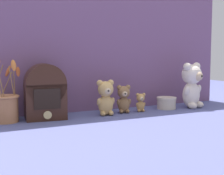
# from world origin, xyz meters

# --- Properties ---
(ground_plane) EXTENTS (4.00, 4.00, 0.00)m
(ground_plane) POSITION_xyz_m (0.00, 0.00, 0.00)
(ground_plane) COLOR #4C5184
(backdrop_wall) EXTENTS (1.63, 0.02, 0.69)m
(backdrop_wall) POSITION_xyz_m (0.00, 0.17, 0.35)
(backdrop_wall) COLOR #704C70
(backdrop_wall) RESTS_ON ground
(teddy_bear_large) EXTENTS (0.15, 0.14, 0.27)m
(teddy_bear_large) POSITION_xyz_m (0.52, -0.01, 0.14)
(teddy_bear_large) COLOR beige
(teddy_bear_large) RESTS_ON ground
(teddy_bear_medium) EXTENTS (0.10, 0.10, 0.19)m
(teddy_bear_medium) POSITION_xyz_m (-0.05, 0.00, 0.10)
(teddy_bear_medium) COLOR tan
(teddy_bear_medium) RESTS_ON ground
(teddy_bear_small) EXTENTS (0.09, 0.08, 0.15)m
(teddy_bear_small) POSITION_xyz_m (0.07, 0.02, 0.08)
(teddy_bear_small) COLOR olive
(teddy_bear_small) RESTS_ON ground
(teddy_bear_tiny) EXTENTS (0.06, 0.05, 0.11)m
(teddy_bear_tiny) POSITION_xyz_m (0.17, 0.01, 0.06)
(teddy_bear_tiny) COLOR tan
(teddy_bear_tiny) RESTS_ON ground
(flower_vase) EXTENTS (0.14, 0.16, 0.32)m
(flower_vase) POSITION_xyz_m (-0.55, 0.05, 0.08)
(flower_vase) COLOR #AD7047
(flower_vase) RESTS_ON ground
(vintage_radio) EXTENTS (0.21, 0.15, 0.28)m
(vintage_radio) POSITION_xyz_m (-0.36, 0.04, 0.14)
(vintage_radio) COLOR #381E14
(vintage_radio) RESTS_ON ground
(decorative_tin_tall) EXTENTS (0.12, 0.12, 0.07)m
(decorative_tin_tall) POSITION_xyz_m (0.36, 0.02, 0.04)
(decorative_tin_tall) COLOR beige
(decorative_tin_tall) RESTS_ON ground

